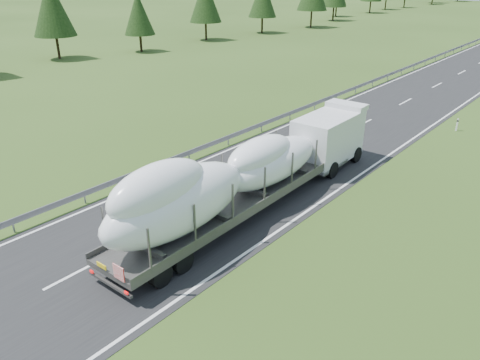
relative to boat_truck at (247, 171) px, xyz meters
The scene contains 2 objects.
ground 9.42m from the boat_truck, 103.73° to the right, with size 400.00×400.00×0.00m, color #2C4517.
boat_truck is the anchor object (origin of this frame).
Camera 1 is at (15.79, -8.20, 11.81)m, focal length 35.00 mm.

